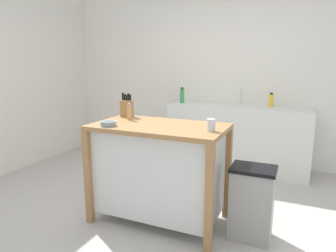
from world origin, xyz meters
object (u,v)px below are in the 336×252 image
object	(u,v)px
bottle_dish_soap	(182,96)
knife_block	(127,108)
drinking_cup	(211,125)
pepper_grinder	(129,112)
sink_faucet	(241,97)
bottle_hand_soap	(271,100)
trash_bin	(252,203)
bowl_stoneware_deep	(108,123)
kitchen_island	(159,168)

from	to	relation	value
bottle_dish_soap	knife_block	bearing A→B (deg)	-90.77
drinking_cup	bottle_dish_soap	xyz separation A→B (m)	(-0.96, 1.81, 0.02)
pepper_grinder	bottle_dish_soap	bearing A→B (deg)	93.36
knife_block	bottle_dish_soap	size ratio (longest dim) A/B	1.07
sink_faucet	bottle_hand_soap	xyz separation A→B (m)	(0.40, -0.04, -0.02)
trash_bin	pepper_grinder	bearing A→B (deg)	177.18
pepper_grinder	sink_faucet	size ratio (longest dim) A/B	0.76
bowl_stoneware_deep	bottle_hand_soap	distance (m)	2.38
bowl_stoneware_deep	drinking_cup	bearing A→B (deg)	10.64
sink_faucet	bottle_dish_soap	bearing A→B (deg)	-170.74
knife_block	sink_faucet	size ratio (longest dim) A/B	1.11
knife_block	pepper_grinder	bearing A→B (deg)	-50.97
kitchen_island	pepper_grinder	size ratio (longest dim) A/B	7.16
kitchen_island	knife_block	distance (m)	0.73
knife_block	trash_bin	distance (m)	1.50
trash_bin	bottle_hand_soap	distance (m)	1.93
pepper_grinder	bottle_dish_soap	distance (m)	1.65
sink_faucet	bottle_dish_soap	world-z (taller)	bottle_dish_soap
drinking_cup	bottle_dish_soap	size ratio (longest dim) A/B	0.44
knife_block	sink_faucet	xyz separation A→B (m)	(0.85, 1.64, -0.02)
drinking_cup	sink_faucet	bearing A→B (deg)	93.58
trash_bin	sink_faucet	bearing A→B (deg)	104.06
knife_block	bottle_hand_soap	bearing A→B (deg)	52.00
bottle_hand_soap	trash_bin	bearing A→B (deg)	-88.09
bowl_stoneware_deep	trash_bin	xyz separation A→B (m)	(1.22, 0.26, -0.63)
knife_block	drinking_cup	xyz separation A→B (m)	(0.98, -0.30, -0.04)
pepper_grinder	trash_bin	world-z (taller)	pepper_grinder
drinking_cup	sink_faucet	size ratio (longest dim) A/B	0.45
pepper_grinder	sink_faucet	xyz separation A→B (m)	(0.74, 1.79, -0.00)
kitchen_island	knife_block	bearing A→B (deg)	153.60
bottle_dish_soap	bottle_hand_soap	world-z (taller)	bottle_dish_soap
knife_block	bottle_dish_soap	xyz separation A→B (m)	(0.02, 1.51, -0.02)
knife_block	bowl_stoneware_deep	size ratio (longest dim) A/B	1.78
bowl_stoneware_deep	kitchen_island	bearing A→B (deg)	31.08
trash_bin	sink_faucet	distance (m)	2.02
bowl_stoneware_deep	trash_bin	distance (m)	1.39
knife_block	pepper_grinder	distance (m)	0.19
bowl_stoneware_deep	sink_faucet	size ratio (longest dim) A/B	0.62
sink_faucet	pepper_grinder	bearing A→B (deg)	-112.40
bottle_hand_soap	kitchen_island	bearing A→B (deg)	-112.86
drinking_cup	pepper_grinder	xyz separation A→B (m)	(-0.86, 0.16, 0.03)
drinking_cup	bottle_dish_soap	bearing A→B (deg)	117.84
pepper_grinder	sink_faucet	bearing A→B (deg)	67.60
bowl_stoneware_deep	pepper_grinder	size ratio (longest dim) A/B	0.82
bottle_dish_soap	trash_bin	bearing A→B (deg)	-52.85
knife_block	trash_bin	world-z (taller)	knife_block
kitchen_island	drinking_cup	xyz separation A→B (m)	(0.50, -0.06, 0.46)
sink_faucet	bottle_dish_soap	distance (m)	0.84
bottle_hand_soap	pepper_grinder	bearing A→B (deg)	-123.02
drinking_cup	trash_bin	bearing A→B (deg)	16.07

